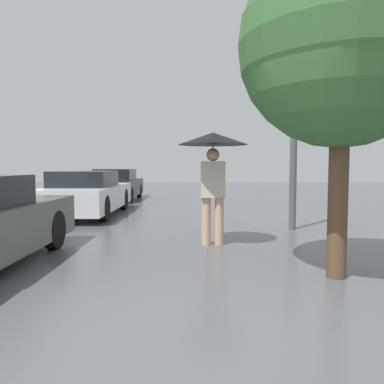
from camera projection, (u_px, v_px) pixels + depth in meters
The scene contains 6 objects.
ground_plane at pixel (208, 344), 2.95m from camera, with size 60.00×60.00×0.00m, color #4C4F54.
pedestrian at pixel (213, 154), 6.55m from camera, with size 1.22×1.22×1.99m.
parked_car_middle at pixel (86, 194), 10.75m from camera, with size 1.80×4.40×1.26m.
parked_car_farthest at pixel (116, 185), 15.78m from camera, with size 1.74×4.05×1.28m.
tree at pixel (342, 45), 4.52m from camera, with size 2.52×2.52×4.14m.
street_lamp at pixel (294, 94), 8.10m from camera, with size 0.40×0.40×4.52m.
Camera 1 is at (-0.13, -2.86, 1.40)m, focal length 35.00 mm.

